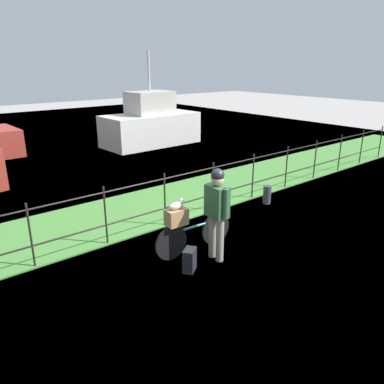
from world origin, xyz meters
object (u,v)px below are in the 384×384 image
Objects in this scene: mooring_bollard at (267,195)px; moored_boat_mid at (151,125)px; wooden_crate at (176,217)px; cyclist_person at (217,207)px; bicycle_main at (193,235)px; backpack_on_paving at (190,260)px; terrier_dog at (177,205)px.

mooring_bollard is 8.10m from moored_boat_mid.
mooring_bollard is at bearing 12.74° from wooden_crate.
moored_boat_mid is at bearing 62.92° from cyclist_person.
moored_boat_mid reaches higher than bicycle_main.
wooden_crate is 0.94× the size of backpack_on_paving.
terrier_dog is at bearing 177.10° from bicycle_main.
wooden_crate is 0.74m from cyclist_person.
backpack_on_paving is (-0.12, -0.51, -0.59)m from wooden_crate.
bicycle_main is at bearing -170.61° from backpack_on_paving.
bicycle_main is at bearing -2.90° from wooden_crate.
backpack_on_paving is at bearing -160.08° from mooring_bollard.
mooring_bollard is at bearing -102.67° from moored_boat_mid.
cyclist_person is 3.25m from mooring_bollard.
wooden_crate is at bearing 137.48° from cyclist_person.
backpack_on_paving is at bearing -177.28° from cyclist_person.
wooden_crate is at bearing -120.94° from moored_boat_mid.
cyclist_person reaches higher than terrier_dog.
wooden_crate is at bearing -138.43° from backpack_on_paving.
backpack_on_paving is (-0.49, -0.49, -0.14)m from bicycle_main.
moored_boat_mid is at bearing 59.18° from terrier_dog.
terrier_dog is 10.08m from moored_boat_mid.
moored_boat_mid is (5.30, 9.16, 0.66)m from backpack_on_paving.
wooden_crate reaches higher than mooring_bollard.
backpack_on_paving is at bearing -102.95° from wooden_crate.
backpack_on_paving is 0.86× the size of mooring_bollard.
cyclist_person is at bearing -117.08° from moored_boat_mid.
backpack_on_paving is 3.76m from mooring_bollard.
wooden_crate reaches higher than backpack_on_paving.
mooring_bollard is at bearing 164.44° from backpack_on_paving.
bicycle_main is 4.18× the size of backpack_on_paving.
bicycle_main is 3.14m from mooring_bollard.
wooden_crate is at bearing 177.10° from bicycle_main.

